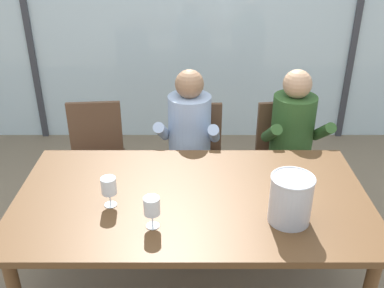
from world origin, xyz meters
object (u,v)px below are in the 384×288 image
person_pale_blue_shirt (189,140)px  wine_glass_near_bucket (152,207)px  wine_glass_by_left_taster (109,187)px  dining_table (192,206)px  chair_center (285,150)px  chair_left_of_center (195,152)px  ice_bucket_primary (291,199)px  chair_near_curtain (96,151)px  person_olive_shirt (294,140)px

person_pale_blue_shirt → wine_glass_near_bucket: bearing=-93.6°
wine_glass_by_left_taster → wine_glass_near_bucket: same height
dining_table → chair_center: (0.74, 0.98, -0.16)m
person_pale_blue_shirt → wine_glass_near_bucket: person_pale_blue_shirt is taller
wine_glass_by_left_taster → wine_glass_near_bucket: (0.25, -0.19, 0.00)m
dining_table → wine_glass_near_bucket: 0.39m
chair_left_of_center → ice_bucket_primary: 1.32m
chair_near_curtain → chair_left_of_center: 0.79m
person_olive_shirt → wine_glass_near_bucket: bearing=-135.1°
chair_center → person_olive_shirt: person_olive_shirt is taller
dining_table → ice_bucket_primary: ice_bucket_primary is taller
dining_table → person_olive_shirt: 1.12m
ice_bucket_primary → person_olive_shirt: bearing=76.3°
ice_bucket_primary → chair_near_curtain: bearing=136.6°
chair_center → person_olive_shirt: size_ratio=0.74×
chair_left_of_center → wine_glass_near_bucket: 1.29m
person_olive_shirt → wine_glass_by_left_taster: size_ratio=6.95×
dining_table → chair_left_of_center: 0.96m
wine_glass_near_bucket → dining_table: bearing=53.9°
ice_bucket_primary → wine_glass_by_left_taster: ice_bucket_primary is taller
dining_table → person_olive_shirt: (0.76, 0.82, 0.01)m
chair_left_of_center → wine_glass_near_bucket: size_ratio=5.11×
person_olive_shirt → ice_bucket_primary: size_ratio=4.57×
dining_table → chair_near_curtain: 1.25m
person_olive_shirt → ice_bucket_primary: person_olive_shirt is taller
wine_glass_near_bucket → chair_center: bearing=53.2°
dining_table → person_pale_blue_shirt: person_pale_blue_shirt is taller
dining_table → chair_center: 1.24m
chair_center → dining_table: bearing=-134.3°
person_olive_shirt → dining_table: bearing=-136.7°
chair_near_curtain → wine_glass_near_bucket: bearing=-71.0°
dining_table → ice_bucket_primary: bearing=-24.2°
chair_near_curtain → ice_bucket_primary: ice_bucket_primary is taller
chair_left_of_center → person_pale_blue_shirt: size_ratio=0.74×
person_pale_blue_shirt → wine_glass_by_left_taster: size_ratio=6.95×
chair_center → chair_near_curtain: bearing=173.0°
chair_near_curtain → person_olive_shirt: 1.54m
chair_near_curtain → wine_glass_by_left_taster: 1.16m
chair_center → person_olive_shirt: bearing=-89.1°
chair_near_curtain → chair_left_of_center: same height
dining_table → chair_center: bearing=53.0°
dining_table → chair_left_of_center: bearing=88.4°
dining_table → ice_bucket_primary: (0.51, -0.23, 0.21)m
ice_bucket_primary → chair_left_of_center: bearing=112.2°
dining_table → wine_glass_by_left_taster: size_ratio=11.58×
wine_glass_near_bucket → chair_near_curtain: bearing=114.1°
person_olive_shirt → ice_bucket_primary: 1.09m
ice_bucket_primary → chair_center: bearing=79.1°
person_pale_blue_shirt → wine_glass_by_left_taster: 1.02m
chair_left_of_center → person_pale_blue_shirt: bearing=-114.4°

